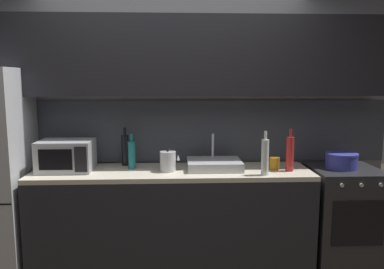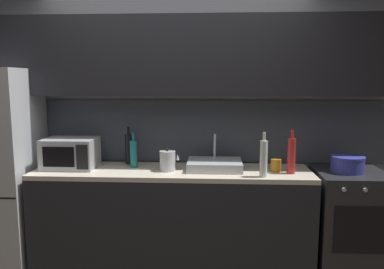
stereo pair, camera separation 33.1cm
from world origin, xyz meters
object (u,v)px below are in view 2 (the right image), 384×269
(wine_bottle_clear, at_px, (264,158))
(wine_bottle_red, at_px, (291,155))
(microwave, at_px, (71,153))
(wine_bottle_dark, at_px, (129,148))
(kettle, at_px, (168,161))
(oven_range, at_px, (349,221))
(wine_bottle_teal, at_px, (134,153))
(cooking_pot, at_px, (347,164))
(mug_amber, at_px, (276,165))

(wine_bottle_clear, relative_size, wine_bottle_red, 1.00)
(microwave, height_order, wine_bottle_dark, wine_bottle_dark)
(kettle, height_order, wine_bottle_clear, wine_bottle_clear)
(oven_range, height_order, wine_bottle_red, wine_bottle_red)
(microwave, xyz_separation_m, wine_bottle_teal, (0.57, 0.05, -0.01))
(cooking_pot, bearing_deg, wine_bottle_clear, -163.76)
(oven_range, bearing_deg, wine_bottle_red, -171.25)
(microwave, relative_size, wine_bottle_dark, 1.30)
(oven_range, bearing_deg, mug_amber, -178.25)
(microwave, height_order, wine_bottle_red, wine_bottle_red)
(oven_range, distance_m, cooking_pot, 0.52)
(wine_bottle_teal, bearing_deg, wine_bottle_dark, 118.27)
(microwave, bearing_deg, cooking_pot, -0.43)
(microwave, bearing_deg, kettle, -4.10)
(oven_range, xyz_separation_m, wine_bottle_clear, (-0.79, -0.22, 0.61))
(wine_bottle_red, bearing_deg, microwave, 176.99)
(oven_range, height_order, wine_bottle_teal, wine_bottle_teal)
(oven_range, xyz_separation_m, microwave, (-2.49, 0.02, 0.58))
(kettle, height_order, wine_bottle_red, wine_bottle_red)
(wine_bottle_teal, bearing_deg, wine_bottle_red, -6.34)
(wine_bottle_clear, xyz_separation_m, cooking_pot, (0.75, 0.22, -0.09))
(wine_bottle_clear, height_order, wine_bottle_dark, wine_bottle_clear)
(mug_amber, bearing_deg, cooking_pot, 1.99)
(oven_range, relative_size, kettle, 4.50)
(wine_bottle_clear, bearing_deg, wine_bottle_red, 28.15)
(kettle, bearing_deg, mug_amber, 1.46)
(cooking_pot, bearing_deg, microwave, 179.57)
(kettle, distance_m, mug_amber, 0.95)
(cooking_pot, bearing_deg, wine_bottle_dark, 173.80)
(oven_range, distance_m, microwave, 2.56)
(wine_bottle_teal, bearing_deg, kettle, -19.52)
(kettle, relative_size, mug_amber, 1.82)
(wine_bottle_red, bearing_deg, kettle, 177.91)
(microwave, bearing_deg, wine_bottle_teal, 5.19)
(kettle, relative_size, wine_bottle_teal, 0.63)
(microwave, bearing_deg, wine_bottle_dark, 21.79)
(wine_bottle_clear, distance_m, wine_bottle_red, 0.29)
(microwave, height_order, wine_bottle_clear, wine_bottle_clear)
(microwave, bearing_deg, wine_bottle_red, -3.01)
(microwave, distance_m, wine_bottle_teal, 0.57)
(oven_range, bearing_deg, microwave, 179.55)
(wine_bottle_dark, relative_size, cooking_pot, 1.24)
(kettle, xyz_separation_m, wine_bottle_dark, (-0.40, 0.26, 0.06))
(microwave, relative_size, wine_bottle_clear, 1.24)
(wine_bottle_red, xyz_separation_m, wine_bottle_dark, (-1.46, 0.30, -0.01))
(oven_range, height_order, cooking_pot, cooking_pot)
(microwave, relative_size, mug_amber, 4.19)
(mug_amber, bearing_deg, kettle, -178.54)
(mug_amber, bearing_deg, wine_bottle_clear, -124.14)
(oven_range, relative_size, wine_bottle_clear, 2.42)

